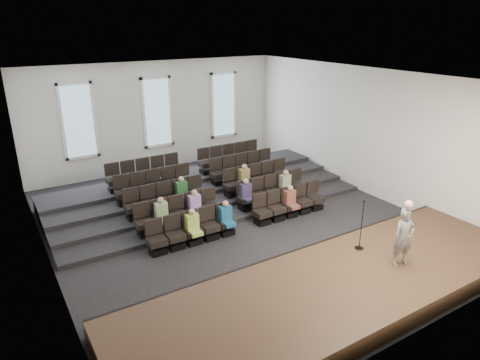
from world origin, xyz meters
name	(u,v)px	position (x,y,z in m)	size (l,w,h in m)	color
ground	(236,222)	(0.00, 0.00, 0.00)	(14.00, 14.00, 0.00)	black
ceiling	(235,77)	(0.00, 0.00, 5.01)	(12.00, 14.00, 0.02)	white
wall_back	(157,116)	(0.00, 7.02, 2.50)	(12.00, 0.04, 5.00)	silver
wall_front	(416,241)	(0.00, -7.02, 2.50)	(12.00, 0.04, 5.00)	silver
wall_left	(39,189)	(-6.02, 0.00, 2.50)	(0.04, 14.00, 5.00)	silver
wall_right	(364,131)	(6.02, 0.00, 2.50)	(0.04, 14.00, 5.00)	silver
stage	(339,289)	(0.00, -5.10, 0.25)	(11.80, 3.60, 0.50)	#40291B
stage_lip	(295,258)	(0.00, -3.33, 0.25)	(11.80, 0.06, 0.52)	black
risers	(196,189)	(0.00, 3.17, 0.20)	(11.80, 4.80, 0.60)	black
seating_rows	(214,190)	(0.00, 1.54, 0.68)	(6.80, 4.70, 1.67)	black
windows	(157,112)	(0.00, 6.95, 2.70)	(8.44, 0.10, 3.24)	white
audience	(227,199)	(-0.15, 0.34, 0.81)	(5.45, 2.64, 1.10)	#AAC54F
speaker	(404,237)	(1.94, -5.37, 1.30)	(0.58, 0.38, 1.60)	slate
mic_stand	(361,234)	(1.62, -4.20, 0.95)	(0.25, 0.25, 1.51)	black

